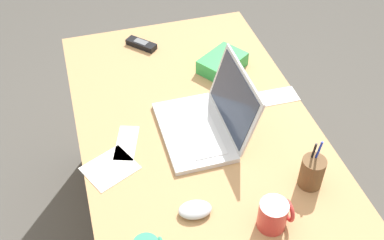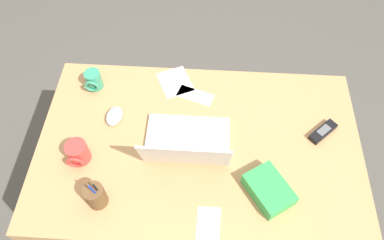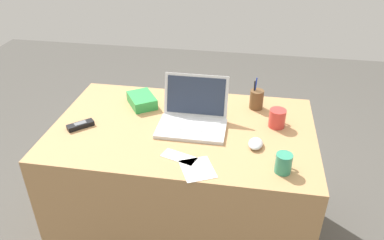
% 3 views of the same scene
% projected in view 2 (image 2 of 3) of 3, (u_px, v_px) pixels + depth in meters
% --- Properties ---
extents(ground_plane, '(6.00, 6.00, 0.00)m').
position_uv_depth(ground_plane, '(197.00, 207.00, 2.07)').
color(ground_plane, '#4C4944').
extents(desk, '(1.32, 0.81, 0.73)m').
position_uv_depth(desk, '(198.00, 182.00, 1.77)').
color(desk, tan).
rests_on(desk, ground).
extents(laptop, '(0.34, 0.28, 0.23)m').
position_uv_depth(laptop, '(187.00, 144.00, 1.41)').
color(laptop, silver).
rests_on(laptop, desk).
extents(computer_mouse, '(0.08, 0.11, 0.03)m').
position_uv_depth(computer_mouse, '(114.00, 116.00, 1.52)').
color(computer_mouse, silver).
rests_on(computer_mouse, desk).
extents(coffee_mug_white, '(0.07, 0.08, 0.09)m').
position_uv_depth(coffee_mug_white, '(94.00, 80.00, 1.59)').
color(coffee_mug_white, '#338C6B').
rests_on(coffee_mug_white, desk).
extents(coffee_mug_tall, '(0.08, 0.09, 0.09)m').
position_uv_depth(coffee_mug_tall, '(78.00, 153.00, 1.39)').
color(coffee_mug_tall, '#C63833').
rests_on(coffee_mug_tall, desk).
extents(cordless_phone, '(0.13, 0.12, 0.03)m').
position_uv_depth(cordless_phone, '(323.00, 132.00, 1.48)').
color(cordless_phone, black).
rests_on(cordless_phone, desk).
extents(pen_holder, '(0.07, 0.07, 0.17)m').
position_uv_depth(pen_holder, '(96.00, 196.00, 1.29)').
color(pen_holder, brown).
rests_on(pen_holder, desk).
extents(snack_bag, '(0.20, 0.22, 0.06)m').
position_uv_depth(snack_bag, '(269.00, 190.00, 1.33)').
color(snack_bag, green).
rests_on(snack_bag, desk).
extents(paper_note_near_laptop, '(0.17, 0.11, 0.00)m').
position_uv_depth(paper_note_near_laptop, '(195.00, 95.00, 1.60)').
color(paper_note_near_laptop, white).
rests_on(paper_note_near_laptop, desk).
extents(paper_note_left, '(0.09, 0.15, 0.00)m').
position_uv_depth(paper_note_left, '(208.00, 227.00, 1.28)').
color(paper_note_left, white).
rests_on(paper_note_left, desk).
extents(paper_note_right, '(0.19, 0.20, 0.00)m').
position_uv_depth(paper_note_right, '(175.00, 82.00, 1.64)').
color(paper_note_right, white).
rests_on(paper_note_right, desk).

